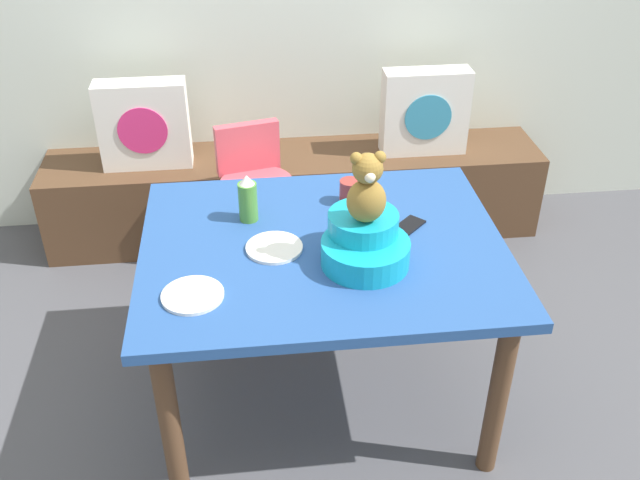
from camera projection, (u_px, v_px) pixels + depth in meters
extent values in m
plane|color=#4C4C51|center=(323.00, 393.00, 2.92)|extent=(8.00, 8.00, 0.00)
cube|color=brown|center=(296.00, 194.00, 3.85)|extent=(2.60, 0.44, 0.46)
cube|color=white|center=(144.00, 125.00, 3.51)|extent=(0.44, 0.14, 0.44)
cylinder|color=#E02D72|center=(143.00, 131.00, 3.45)|extent=(0.24, 0.01, 0.24)
cube|color=white|center=(425.00, 112.00, 3.65)|extent=(0.44, 0.14, 0.44)
cylinder|color=teal|center=(428.00, 118.00, 3.58)|extent=(0.24, 0.01, 0.24)
cube|color=#264C8C|center=(323.00, 248.00, 2.53)|extent=(1.29, 1.03, 0.04)
cylinder|color=brown|center=(170.00, 425.00, 2.33)|extent=(0.07, 0.07, 0.70)
cylinder|color=brown|center=(498.00, 397.00, 2.43)|extent=(0.07, 0.07, 0.70)
cylinder|color=brown|center=(183.00, 273.00, 3.03)|extent=(0.07, 0.07, 0.70)
cylinder|color=brown|center=(436.00, 257.00, 3.14)|extent=(0.07, 0.07, 0.70)
cylinder|color=#D84C59|center=(257.00, 191.00, 3.30)|extent=(0.34, 0.34, 0.10)
cube|color=#D84C59|center=(247.00, 147.00, 3.32)|extent=(0.30, 0.12, 0.24)
cube|color=white|center=(267.00, 197.00, 3.12)|extent=(0.34, 0.26, 0.02)
cylinder|color=silver|center=(231.00, 260.00, 3.32)|extent=(0.03, 0.03, 0.46)
cylinder|color=silver|center=(291.00, 256.00, 3.35)|extent=(0.03, 0.03, 0.46)
cylinder|color=silver|center=(231.00, 228.00, 3.56)|extent=(0.03, 0.03, 0.46)
cylinder|color=silver|center=(286.00, 225.00, 3.58)|extent=(0.03, 0.03, 0.46)
cylinder|color=#139DBB|center=(365.00, 253.00, 2.39)|extent=(0.30, 0.30, 0.09)
cylinder|color=#139DBB|center=(363.00, 223.00, 2.40)|extent=(0.24, 0.24, 0.07)
ellipsoid|color=olive|center=(366.00, 201.00, 2.30)|extent=(0.13, 0.11, 0.15)
sphere|color=olive|center=(368.00, 168.00, 2.24)|extent=(0.10, 0.10, 0.10)
sphere|color=beige|center=(370.00, 177.00, 2.21)|extent=(0.04, 0.04, 0.04)
sphere|color=olive|center=(356.00, 158.00, 2.21)|extent=(0.04, 0.04, 0.04)
sphere|color=olive|center=(380.00, 157.00, 2.22)|extent=(0.04, 0.04, 0.04)
cylinder|color=#4C8C33|center=(248.00, 202.00, 2.61)|extent=(0.07, 0.07, 0.15)
cone|color=white|center=(247.00, 180.00, 2.56)|extent=(0.06, 0.06, 0.03)
cylinder|color=#9E332D|center=(350.00, 192.00, 2.73)|extent=(0.08, 0.08, 0.09)
torus|color=#9E332D|center=(363.00, 190.00, 2.73)|extent=(0.06, 0.01, 0.06)
cylinder|color=white|center=(193.00, 295.00, 2.26)|extent=(0.20, 0.20, 0.01)
cylinder|color=white|center=(274.00, 248.00, 2.48)|extent=(0.20, 0.20, 0.01)
cube|color=black|center=(408.00, 227.00, 2.60)|extent=(0.15, 0.15, 0.01)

